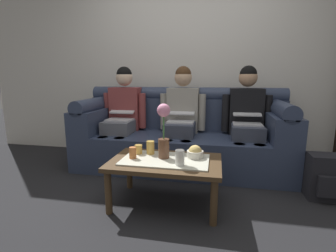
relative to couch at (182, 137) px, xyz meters
The scene contains 14 objects.
ground_plane 1.23m from the couch, 90.00° to the right, with size 14.00×14.00×0.00m, color black.
back_wall_patterned 1.21m from the couch, 90.00° to the left, with size 6.00×0.12×2.90m, color silver.
couch is the anchor object (origin of this frame).
person_left 0.81m from the couch, behind, with size 0.56×0.67×1.22m.
person_middle 0.29m from the couch, 90.00° to the right, with size 0.56×0.67×1.22m.
person_right 0.81m from the couch, ahead, with size 0.56×0.67×1.22m.
coffee_table 0.97m from the couch, 90.00° to the right, with size 0.93×0.59×0.41m.
flower_vase 0.99m from the couch, 91.20° to the right, with size 0.11×0.11×0.47m.
snack_bowl 0.92m from the couch, 74.58° to the right, with size 0.14×0.14×0.12m.
cup_near_left 1.05m from the couch, 105.44° to the right, with size 0.06×0.06×0.10m, color #B26633.
cup_near_right 0.88m from the couch, 100.63° to the right, with size 0.07×0.07×0.12m, color gold.
cup_far_center 0.92m from the couch, 107.11° to the right, with size 0.07×0.07×0.08m, color gold.
cup_far_left 1.11m from the couch, 82.63° to the right, with size 0.07×0.07×0.12m, color white.
backpack_right 1.54m from the couch, 23.33° to the right, with size 0.32×0.25×0.41m.
Camera 1 is at (0.41, -1.77, 1.09)m, focal length 26.56 mm.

